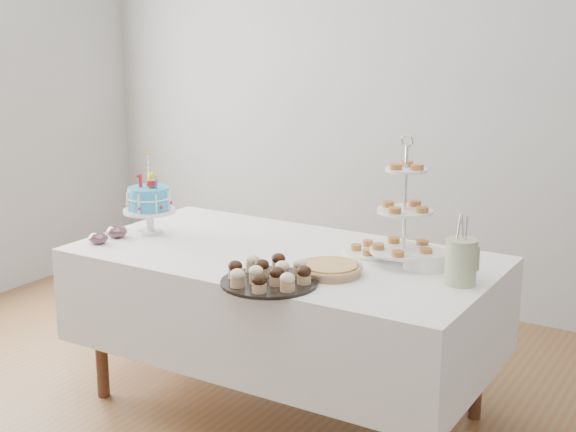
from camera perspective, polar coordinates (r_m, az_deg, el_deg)
The scene contains 11 objects.
walls at distance 3.31m, azimuth -3.06°, elevation 5.73°, with size 5.04×4.04×2.70m.
table at distance 3.75m, azimuth -0.30°, elevation -5.98°, with size 1.92×1.02×0.77m.
birthday_cake at distance 4.05m, azimuth -9.81°, elevation 0.28°, with size 0.26×0.26×0.40m.
cupcake_tray at distance 3.25m, azimuth -1.34°, elevation -4.10°, with size 0.40×0.40×0.09m.
pie at distance 3.38m, azimuth 3.00°, elevation -3.75°, with size 0.28×0.28×0.04m.
tiered_stand at distance 3.49m, azimuth 8.30°, elevation 0.32°, with size 0.29×0.29×0.57m.
plate_stack at distance 3.51m, azimuth 9.74°, elevation -3.08°, with size 0.19×0.19×0.07m.
pastry_plate at distance 3.69m, azimuth 6.07°, elevation -2.39°, with size 0.27×0.27×0.04m.
jam_bowl_a at distance 3.93m, azimuth -13.34°, elevation -1.56°, with size 0.09×0.09×0.06m.
jam_bowl_b at distance 4.02m, azimuth -12.08°, elevation -1.11°, with size 0.10×0.10×0.06m.
utensil_pitcher at distance 3.31m, azimuth 12.21°, elevation -3.06°, with size 0.13×0.13×0.29m.
Camera 1 is at (1.85, -2.70, 1.82)m, focal length 50.00 mm.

